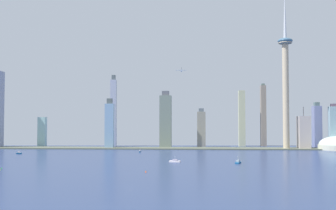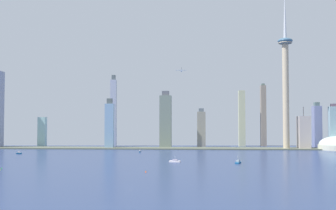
{
  "view_description": "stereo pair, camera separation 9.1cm",
  "coord_description": "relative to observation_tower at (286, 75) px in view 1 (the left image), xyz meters",
  "views": [
    {
      "loc": [
        55.66,
        -365.34,
        61.04
      ],
      "look_at": [
        7.23,
        496.47,
        97.09
      ],
      "focal_mm": 42.11,
      "sensor_mm": 36.0,
      "label": 1
    },
    {
      "loc": [
        55.75,
        -365.33,
        61.04
      ],
      "look_at": [
        7.23,
        496.47,
        97.09
      ],
      "focal_mm": 42.11,
      "sensor_mm": 36.0,
      "label": 2
    }
  ],
  "objects": [
    {
      "name": "skyscraper_4",
      "position": [
        -29.95,
        107.24,
        -86.8
      ],
      "size": [
        12.28,
        17.52,
        154.78
      ],
      "color": "gray",
      "rests_on": "ground"
    },
    {
      "name": "waterfront_pier",
      "position": [
        -266.68,
        3.46,
        -161.61
      ],
      "size": [
        958.34,
        58.33,
        2.21
      ],
      "primitive_type": "cube",
      "color": "#565C4C",
      "rests_on": "ground"
    },
    {
      "name": "skyscraper_7",
      "position": [
        -566.56,
        50.21,
        -127.0
      ],
      "size": [
        18.13,
        14.67,
        71.43
      ],
      "color": "#99C4C1",
      "rests_on": "ground"
    },
    {
      "name": "boat_0",
      "position": [
        -141.52,
        -298.61,
        -161.0
      ],
      "size": [
        10.76,
        16.91,
        11.43
      ],
      "rotation": [
        0.0,
        0.0,
        4.37
      ],
      "color": "#175387",
      "rests_on": "ground"
    },
    {
      "name": "skyscraper_10",
      "position": [
        -395.14,
        12.16,
        -109.65
      ],
      "size": [
        19.91,
        14.04,
        113.49
      ],
      "color": "#7FA3C5",
      "rests_on": "ground"
    },
    {
      "name": "skyscraper_3",
      "position": [
        39.63,
        7.36,
        -126.36
      ],
      "size": [
        24.78,
        26.15,
        93.53
      ],
      "color": "#BDAFA7",
      "rests_on": "ground"
    },
    {
      "name": "channel_buoy_0",
      "position": [
        -452.98,
        -384.07,
        -161.42
      ],
      "size": [
        1.2,
        1.2,
        2.58
      ],
      "primitive_type": "cone",
      "color": "green",
      "rests_on": "ground"
    },
    {
      "name": "observation_tower",
      "position": [
        0.0,
        0.0,
        0.0
      ],
      "size": [
        32.56,
        32.56,
        355.87
      ],
      "color": "#C3AD8E",
      "rests_on": "ground"
    },
    {
      "name": "boat_3",
      "position": [
        -309.78,
        -104.63,
        -160.94
      ],
      "size": [
        2.62,
        6.4,
        9.76
      ],
      "rotation": [
        0.0,
        0.0,
        4.55
      ],
      "color": "navy",
      "rests_on": "ground"
    },
    {
      "name": "boat_2",
      "position": [
        -234.06,
        -285.12,
        -161.23
      ],
      "size": [
        17.42,
        9.12,
        9.64
      ],
      "rotation": [
        0.0,
        0.0,
        2.96
      ],
      "color": "white",
      "rests_on": "ground"
    },
    {
      "name": "skyscraper_1",
      "position": [
        88.55,
        70.07,
        -112.27
      ],
      "size": [
        17.83,
        22.03,
        106.34
      ],
      "color": "#7078A4",
      "rests_on": "ground"
    },
    {
      "name": "channel_buoy_1",
      "position": [
        -264.29,
        -406.83,
        -161.66
      ],
      "size": [
        1.97,
        1.97,
        2.1
      ],
      "primitive_type": "cone",
      "color": "#E54C19",
      "rests_on": "ground"
    },
    {
      "name": "skyscraper_0",
      "position": [
        113.77,
        27.62,
        -114.22
      ],
      "size": [
        23.7,
        14.13,
        100.99
      ],
      "color": "#89A9B2",
      "rests_on": "ground"
    },
    {
      "name": "skyscraper_5",
      "position": [
        -400.06,
        81.89,
        -78.6
      ],
      "size": [
        14.26,
        12.33,
        175.68
      ],
      "color": "#A3A9C3",
      "rests_on": "ground"
    },
    {
      "name": "boat_1",
      "position": [
        -532.13,
        -154.07,
        -161.09
      ],
      "size": [
        10.09,
        5.48,
        7.7
      ],
      "rotation": [
        0.0,
        0.0,
        0.19
      ],
      "color": "navy",
      "rests_on": "ground"
    },
    {
      "name": "skyscraper_8",
      "position": [
        -268.29,
        38.6,
        -99.97
      ],
      "size": [
        27.34,
        22.18,
        132.16
      ],
      "color": "slate",
      "rests_on": "ground"
    },
    {
      "name": "skyscraper_6",
      "position": [
        -84.32,
        96.05,
        -94.24
      ],
      "size": [
        15.46,
        17.51,
        136.94
      ],
      "color": "#B6B994",
      "rests_on": "ground"
    },
    {
      "name": "ground_plane",
      "position": [
        -266.68,
        -513.65,
        -162.71
      ],
      "size": [
        6000.0,
        6000.0,
        0.0
      ],
      "primitive_type": "plane",
      "color": "navy"
    },
    {
      "name": "skyscraper_2",
      "position": [
        -184.37,
        63.59,
        -119.13
      ],
      "size": [
        19.62,
        15.13,
        92.14
      ],
      "color": "gray",
      "rests_on": "ground"
    },
    {
      "name": "channel_buoy_2",
      "position": [
        -447.63,
        -399.47,
        -161.26
      ],
      "size": [
        1.26,
        1.26,
        2.9
      ],
      "primitive_type": "cone",
      "color": "yellow",
      "rests_on": "ground"
    },
    {
      "name": "airplane",
      "position": [
        -230.08,
        -16.1,
        10.08
      ],
      "size": [
        24.82,
        23.27,
        7.43
      ],
      "rotation": [
        0.0,
        0.0,
        1.61
      ],
      "color": "silver"
    }
  ]
}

